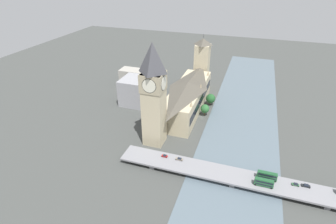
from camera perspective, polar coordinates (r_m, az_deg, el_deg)
ground_plane at (r=225.58m, az=7.33°, el=-1.06°), size 600.00×600.00×0.00m
river_water at (r=222.97m, az=15.82°, el=-2.39°), size 55.34×360.00×0.30m
parliament_hall at (r=228.72m, az=4.37°, el=3.44°), size 23.87×86.18×27.38m
clock_tower at (r=174.28m, az=-3.17°, el=3.97°), size 14.97×14.97×73.25m
victoria_tower at (r=273.17m, az=7.37°, el=10.42°), size 14.04×14.04×55.13m
road_bridge at (r=165.56m, az=14.03°, el=-13.42°), size 142.68×15.26×4.27m
double_decker_bus_lead at (r=166.31m, az=20.75°, el=-12.81°), size 11.14×2.51×5.00m
double_decker_bus_rear at (r=161.59m, az=20.16°, el=-14.18°), size 10.46×2.58×4.78m
car_northbound_lead at (r=171.88m, az=27.82°, el=-13.99°), size 4.67×1.94×1.41m
car_northbound_mid at (r=170.14m, az=26.01°, el=-13.98°), size 3.99×1.79×1.34m
car_northbound_tail at (r=170.51m, az=2.48°, el=-10.19°), size 4.79×1.82×1.38m
car_southbound_lead at (r=172.77m, az=-0.75°, el=-9.54°), size 3.93×1.90×1.39m
city_block_west at (r=283.48m, az=-7.69°, el=7.49°), size 25.33×15.18×17.51m
city_block_center at (r=242.71m, az=-6.62°, el=4.52°), size 28.43×25.77×24.12m
tree_embankment_near at (r=242.76m, az=9.24°, el=2.91°), size 8.48×8.48×10.93m
tree_embankment_mid at (r=224.82m, az=8.04°, el=0.72°), size 7.48×7.48×10.38m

